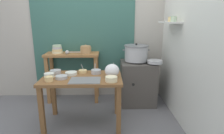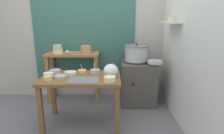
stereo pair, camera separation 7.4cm
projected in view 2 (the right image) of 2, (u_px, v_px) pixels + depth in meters
ground_plane at (88, 122)px, 2.83m from camera, size 9.00×9.00×0.00m
wall_back at (98, 30)px, 3.56m from camera, size 4.40×0.12×2.60m
wall_right at (185, 33)px, 2.69m from camera, size 0.30×3.20×2.60m
prep_table at (82, 84)px, 2.66m from camera, size 1.10×0.66×0.72m
back_shelf_table at (74, 65)px, 3.46m from camera, size 0.96×0.40×0.90m
stove_block at (138, 82)px, 3.40m from camera, size 0.60×0.61×0.78m
steamer_pot at (137, 53)px, 3.29m from camera, size 0.47×0.42×0.31m
clay_pot at (87, 49)px, 3.39m from camera, size 0.20×0.20×0.16m
bowl_stack_enamel at (59, 49)px, 3.40m from camera, size 0.19×0.19×0.15m
ladle at (69, 52)px, 3.31m from camera, size 0.26×0.07×0.07m
serving_tray at (84, 80)px, 2.47m from camera, size 0.40×0.28×0.01m
plastic_bag at (112, 71)px, 2.60m from camera, size 0.20×0.17×0.18m
wide_pan at (156, 62)px, 3.13m from camera, size 0.25×0.25×0.05m
prep_bowl_0 at (71, 73)px, 2.73m from camera, size 0.17×0.17×0.04m
prep_bowl_1 at (49, 74)px, 2.62m from camera, size 0.14×0.14×0.06m
prep_bowl_2 at (83, 71)px, 2.82m from camera, size 0.12×0.12×0.14m
prep_bowl_3 at (96, 71)px, 2.77m from camera, size 0.15×0.15×0.14m
prep_bowl_4 at (49, 78)px, 2.45m from camera, size 0.11×0.11×0.06m
prep_bowl_5 at (111, 79)px, 2.42m from camera, size 0.16×0.16×0.07m
prep_bowl_6 at (56, 71)px, 2.79m from camera, size 0.16×0.16×0.05m
prep_bowl_7 at (115, 70)px, 2.86m from camera, size 0.12×0.12×0.15m
prep_bowl_8 at (61, 77)px, 2.55m from camera, size 0.16×0.16×0.04m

